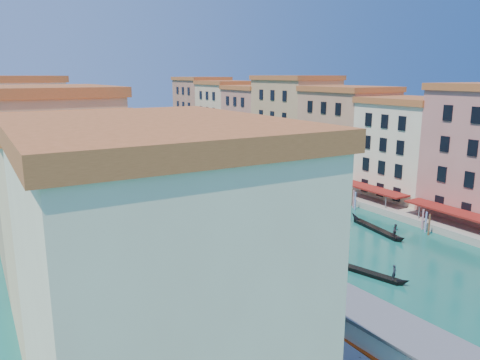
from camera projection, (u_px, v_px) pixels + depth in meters
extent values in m
cube|color=beige|center=(155.00, 308.00, 24.93)|extent=(12.00, 16.00, 18.00)
cube|color=#9A4E21|center=(148.00, 130.00, 22.84)|extent=(12.80, 16.40, 1.00)
cube|color=#DDBB81|center=(89.00, 233.00, 38.12)|extent=(12.00, 15.00, 17.00)
cube|color=#9A4E21|center=(81.00, 123.00, 36.14)|extent=(12.80, 15.40, 1.00)
cube|color=tan|center=(55.00, 183.00, 51.40)|extent=(12.00, 17.00, 19.00)
cube|color=#9A4E21|center=(47.00, 91.00, 49.19)|extent=(12.80, 17.40, 1.00)
cube|color=tan|center=(37.00, 170.00, 64.75)|extent=(12.00, 14.00, 16.50)
cube|color=#9A4E21|center=(31.00, 106.00, 62.82)|extent=(12.80, 14.40, 1.00)
cube|color=beige|center=(23.00, 143.00, 77.86)|extent=(12.00, 18.00, 20.00)
cube|color=#9A4E21|center=(17.00, 79.00, 75.55)|extent=(12.80, 18.40, 1.00)
cube|color=tan|center=(14.00, 139.00, 92.47)|extent=(12.00, 16.00, 17.50)
cube|color=#9A4E21|center=(9.00, 91.00, 90.44)|extent=(12.80, 16.40, 1.00)
cube|color=tan|center=(8.00, 129.00, 105.44)|extent=(12.00, 15.00, 18.50)
cube|color=#9A4E21|center=(3.00, 85.00, 103.29)|extent=(12.80, 15.40, 1.00)
cube|color=#D2BB8E|center=(2.00, 122.00, 118.88)|extent=(12.00, 17.00, 19.00)
cube|color=beige|center=(408.00, 153.00, 78.68)|extent=(12.00, 14.00, 16.50)
cube|color=#9A4E21|center=(412.00, 100.00, 76.76)|extent=(12.80, 14.40, 1.00)
cube|color=#AF7452|center=(346.00, 138.00, 91.17)|extent=(12.00, 16.00, 18.00)
cube|color=#9A4E21|center=(349.00, 89.00, 89.08)|extent=(12.80, 16.40, 1.00)
cube|color=tan|center=(294.00, 125.00, 105.29)|extent=(12.00, 18.00, 20.00)
cube|color=#9A4E21|center=(296.00, 78.00, 102.98)|extent=(12.80, 18.40, 1.00)
cube|color=#A96651|center=(256.00, 124.00, 119.48)|extent=(12.00, 15.00, 17.50)
cube|color=#9A4E21|center=(256.00, 87.00, 117.45)|extent=(12.80, 15.40, 1.00)
cube|color=tan|center=(227.00, 118.00, 132.45)|extent=(12.00, 16.00, 18.50)
cube|color=#9A4E21|center=(226.00, 83.00, 130.30)|extent=(12.80, 16.40, 1.00)
cube|color=#9D5F47|center=(201.00, 112.00, 146.26)|extent=(12.00, 17.00, 19.50)
cube|color=#9A4E21|center=(201.00, 78.00, 144.00)|extent=(12.80, 17.40, 1.00)
cube|color=gray|center=(280.00, 175.00, 98.40)|extent=(4.00, 140.00, 1.00)
cube|color=maroon|center=(458.00, 213.00, 62.94)|extent=(3.20, 15.30, 0.25)
cylinder|color=slate|center=(419.00, 215.00, 66.89)|extent=(0.12, 0.12, 3.00)
cube|color=maroon|center=(373.00, 189.00, 76.02)|extent=(3.20, 12.60, 0.25)
cylinder|color=slate|center=(386.00, 205.00, 72.12)|extent=(0.12, 0.12, 3.00)
cylinder|color=slate|center=(348.00, 193.00, 79.20)|extent=(0.12, 0.12, 3.00)
cube|color=slate|center=(268.00, 359.00, 35.12)|extent=(5.00, 16.00, 0.60)
cube|color=slate|center=(269.00, 320.00, 34.42)|extent=(5.40, 16.40, 0.30)
cylinder|color=brown|center=(429.00, 226.00, 62.77)|extent=(0.24, 0.24, 3.20)
cylinder|color=brown|center=(426.00, 223.00, 63.91)|extent=(0.24, 0.24, 3.20)
cylinder|color=brown|center=(423.00, 221.00, 65.04)|extent=(0.24, 0.24, 3.20)
cylinder|color=brown|center=(355.00, 202.00, 74.58)|extent=(0.24, 0.24, 3.20)
cylinder|color=brown|center=(353.00, 200.00, 75.72)|extent=(0.24, 0.24, 3.20)
cylinder|color=brown|center=(352.00, 198.00, 76.85)|extent=(0.24, 0.24, 3.20)
cylinder|color=brown|center=(289.00, 180.00, 89.76)|extent=(0.24, 0.24, 3.20)
cylinder|color=brown|center=(288.00, 179.00, 90.90)|extent=(0.24, 0.24, 3.20)
cylinder|color=brown|center=(288.00, 178.00, 92.04)|extent=(0.24, 0.24, 3.20)
cylinder|color=brown|center=(239.00, 356.00, 33.68)|extent=(0.24, 0.24, 3.20)
cylinder|color=brown|center=(214.00, 331.00, 37.05)|extent=(0.24, 0.24, 3.20)
cube|color=white|center=(408.00, 346.00, 33.60)|extent=(5.32, 17.56, 1.73)
cube|color=slate|center=(409.00, 333.00, 33.38)|extent=(5.68, 18.12, 0.27)
cube|color=#D43E0C|center=(407.00, 356.00, 33.78)|extent=(6.17, 21.93, 0.27)
cube|color=white|center=(160.00, 173.00, 99.70)|extent=(8.95, 19.14, 1.12)
cube|color=white|center=(159.00, 168.00, 99.43)|extent=(7.52, 15.41, 1.50)
cube|color=slate|center=(159.00, 164.00, 99.24)|extent=(7.92, 15.93, 0.23)
cube|color=#D43E0C|center=(159.00, 171.00, 99.59)|extent=(9.00, 19.15, 0.23)
cube|color=black|center=(363.00, 271.00, 50.90)|extent=(3.41, 8.35, 0.42)
cone|color=black|center=(326.00, 257.00, 53.94)|extent=(1.35, 2.04, 1.57)
cone|color=black|center=(404.00, 282.00, 47.73)|extent=(1.25, 1.73, 1.38)
imported|color=#21232D|center=(394.00, 272.00, 48.32)|extent=(0.67, 0.54, 1.61)
cube|color=black|center=(376.00, 229.00, 64.70)|extent=(2.38, 9.12, 0.45)
cone|color=black|center=(355.00, 217.00, 69.17)|extent=(1.18, 2.13, 1.69)
cone|color=black|center=(402.00, 239.00, 60.08)|extent=(1.13, 1.78, 1.49)
imported|color=#2C252B|center=(396.00, 230.00, 61.01)|extent=(0.93, 0.77, 1.74)
cube|color=black|center=(269.00, 193.00, 84.87)|extent=(3.04, 7.97, 0.40)
cone|color=black|center=(251.00, 187.00, 87.84)|extent=(1.24, 1.93, 1.49)
cone|color=black|center=(288.00, 196.00, 81.77)|extent=(1.16, 1.63, 1.31)
cube|color=white|center=(292.00, 228.00, 64.74)|extent=(4.17, 7.14, 0.78)
cube|color=#124F94|center=(291.00, 222.00, 65.05)|extent=(2.58, 3.32, 0.68)
cube|color=white|center=(152.00, 161.00, 114.44)|extent=(3.37, 8.20, 0.91)
cube|color=#124F94|center=(151.00, 158.00, 114.71)|extent=(2.41, 3.62, 0.80)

